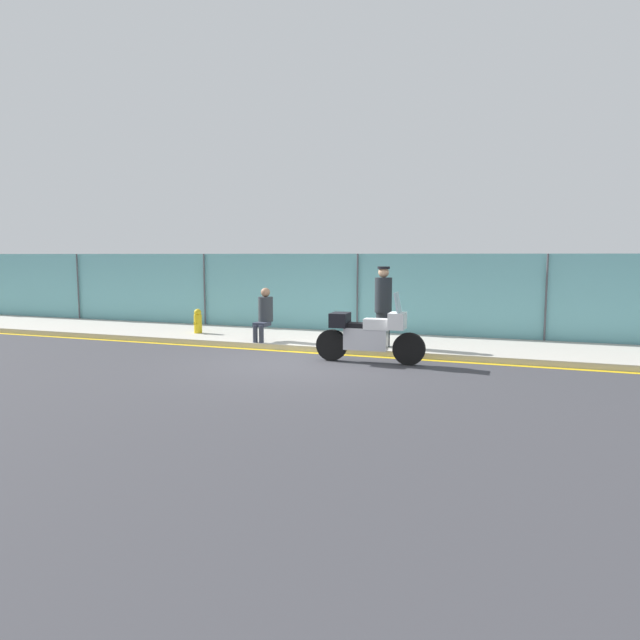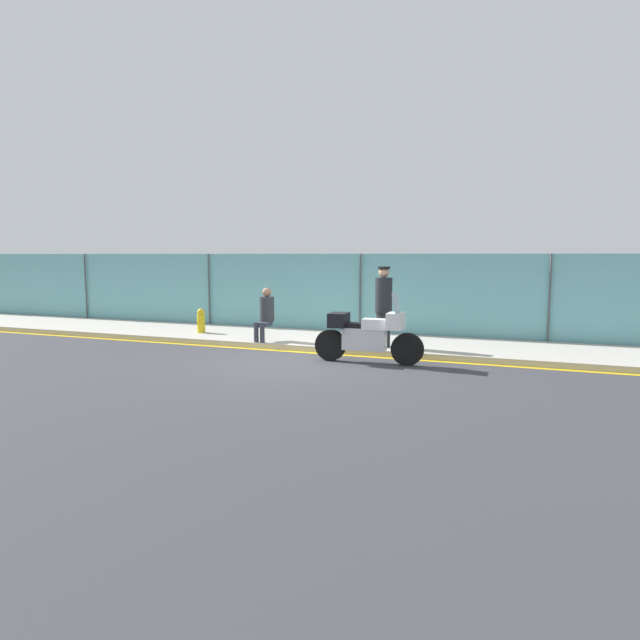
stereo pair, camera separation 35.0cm
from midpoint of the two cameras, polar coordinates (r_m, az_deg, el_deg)
The scene contains 8 objects.
ground_plane at distance 11.97m, azimuth -2.60°, elevation -4.26°, with size 120.00×120.00×0.00m, color #38383D.
sidewalk at distance 14.42m, azimuth 1.46°, elevation -2.14°, with size 35.77×2.85×0.13m.
curb_paint_stripe at distance 13.02m, azimuth -0.66°, elevation -3.36°, with size 35.77×0.18×0.01m.
storefront_fence at distance 15.74m, azimuth 3.22°, elevation 2.50°, with size 33.98×0.17×2.27m.
motorcycle at distance 11.87m, azimuth 4.03°, elevation -1.43°, with size 2.31×0.54×1.49m.
officer_standing at distance 13.12m, azimuth 5.58°, elevation 1.43°, with size 0.39×0.39×1.84m.
person_seated_on_curb at distance 14.08m, azimuth -6.28°, elevation 0.84°, with size 0.36×0.66×1.30m.
fire_hydrant at distance 15.78m, azimuth -12.74°, elevation -0.11°, with size 0.22×0.27×0.66m.
Camera 1 is at (4.36, -10.92, 2.24)m, focal length 32.00 mm.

